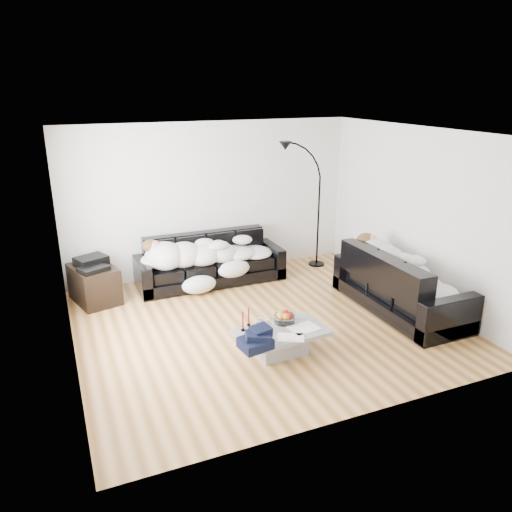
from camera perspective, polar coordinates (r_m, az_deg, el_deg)
name	(u,v)px	position (r m, az deg, el deg)	size (l,w,h in m)	color
ground	(264,323)	(7.03, 0.96, -7.69)	(5.00, 5.00, 0.00)	#93612C
wall_back	(212,200)	(8.59, -5.10, 6.45)	(5.00, 0.02, 2.60)	silver
wall_left	(62,259)	(6.03, -21.25, -0.29)	(0.02, 4.50, 2.60)	silver
wall_right	(417,216)	(7.87, 17.97, 4.41)	(0.02, 4.50, 2.60)	silver
ceiling	(265,133)	(6.30, 1.09, 13.92)	(5.00, 5.00, 0.00)	white
sofa_back	(210,260)	(8.33, -5.25, -0.42)	(2.43, 0.84, 0.79)	black
sofa_right	(401,282)	(7.56, 16.22, -2.84)	(2.19, 0.94, 0.88)	black
sleeper_back	(211,248)	(8.21, -5.19, 0.97)	(2.05, 0.71, 0.41)	silver
sleeper_right	(402,268)	(7.49, 16.36, -1.37)	(1.87, 0.79, 0.46)	silver
teal_cushion	(371,251)	(7.93, 13.05, 0.61)	(0.36, 0.30, 0.20)	#0C4B56
coffee_table	(281,342)	(6.23, 2.88, -9.79)	(1.10, 0.64, 0.32)	#939699
fruit_bowl	(284,317)	(6.31, 3.26, -6.94)	(0.26, 0.26, 0.16)	white
wine_glass_a	(261,322)	(6.16, 0.62, -7.57)	(0.07, 0.07, 0.17)	white
wine_glass_b	(259,326)	(6.04, 0.35, -8.03)	(0.08, 0.08, 0.19)	white
wine_glass_c	(270,325)	(6.06, 1.66, -7.93)	(0.08, 0.08, 0.19)	white
candle_left	(243,321)	(6.08, -1.52, -7.48)	(0.05, 0.05, 0.25)	maroon
candle_right	(249,317)	(6.21, -0.85, -6.98)	(0.04, 0.04, 0.23)	maroon
newspaper_a	(304,328)	(6.22, 5.48, -8.17)	(0.35, 0.27, 0.01)	silver
newspaper_b	(291,337)	(5.99, 3.99, -9.24)	(0.31, 0.22, 0.01)	silver
navy_jacket	(258,332)	(5.74, 0.20, -8.69)	(0.37, 0.31, 0.19)	black
shoes	(371,294)	(8.02, 13.06, -4.31)	(0.44, 0.32, 0.10)	#472311
av_cabinet	(94,284)	(7.99, -18.00, -3.07)	(0.56, 0.82, 0.56)	black
stereo	(92,263)	(7.88, -18.25, -0.73)	(0.44, 0.34, 0.13)	black
floor_lamp	(319,212)	(9.02, 7.17, 5.02)	(0.73, 0.29, 2.00)	black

